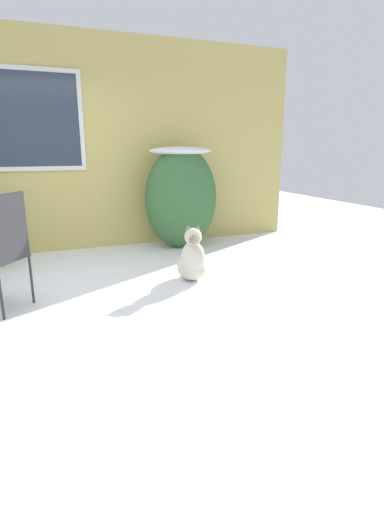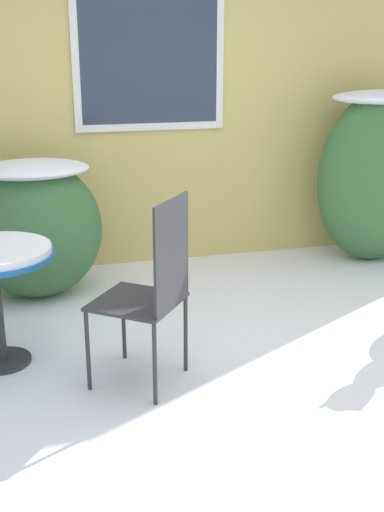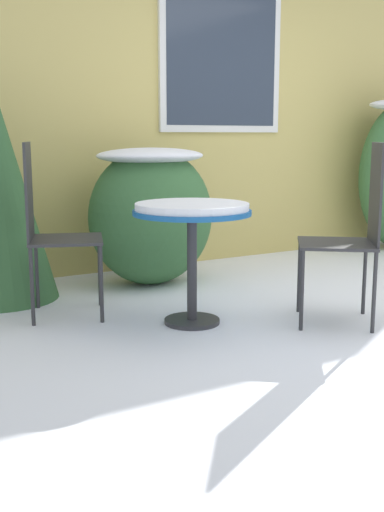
% 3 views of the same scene
% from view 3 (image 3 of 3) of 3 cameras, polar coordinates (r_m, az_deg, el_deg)
% --- Properties ---
extents(house_wall, '(8.00, 0.10, 3.02)m').
position_cam_3_polar(house_wall, '(5.90, 1.96, 14.46)').
color(house_wall, tan).
rests_on(house_wall, ground_plane).
extents(shrub_left, '(0.98, 0.77, 1.05)m').
position_cam_3_polar(shrub_left, '(4.91, -3.65, 3.91)').
color(shrub_left, '#386638').
rests_on(shrub_left, ground_plane).
extents(patio_table, '(0.71, 0.71, 0.74)m').
position_cam_3_polar(patio_table, '(3.83, 0.00, 3.11)').
color(patio_table, '#2D2D30').
rests_on(patio_table, ground_plane).
extents(patio_chair_near_table, '(0.58, 0.58, 1.09)m').
position_cam_3_polar(patio_chair_near_table, '(4.09, -12.49, 2.80)').
color(patio_chair_near_table, '#2D2D30').
rests_on(patio_chair_near_table, ground_plane).
extents(patio_chair_far_side, '(0.63, 0.63, 1.09)m').
position_cam_3_polar(patio_chair_far_side, '(3.97, 14.13, 2.49)').
color(patio_chair_far_side, '#2D2D30').
rests_on(patio_chair_far_side, ground_plane).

